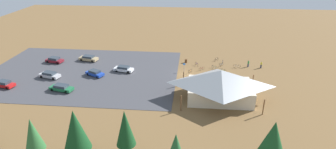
{
  "coord_description": "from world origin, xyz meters",
  "views": [
    {
      "loc": [
        -1.53,
        58.93,
        26.27
      ],
      "look_at": [
        3.68,
        3.32,
        1.2
      ],
      "focal_mm": 30.07,
      "sensor_mm": 36.0,
      "label": 1
    }
  ],
  "objects_px": {
    "bicycle_black_front_row": "(216,59)",
    "visitor_at_bikes": "(262,86)",
    "bicycle_green_lone_east": "(223,71)",
    "car_green_near_entry": "(61,88)",
    "car_red_inner_stall": "(4,84)",
    "car_tan_mid_lot": "(89,58)",
    "pine_east": "(125,128)",
    "bicycle_purple_yard_front": "(197,64)",
    "visitor_by_pavilion": "(261,65)",
    "pine_midwest": "(273,140)",
    "bike_pavilion": "(220,83)",
    "car_maroon_far_end": "(55,60)",
    "bicycle_blue_near_porch": "(223,62)",
    "pine_far_west": "(33,134)",
    "pine_center": "(75,130)",
    "bicycle_teal_edge_south": "(214,67)",
    "car_blue_front_row": "(95,73)",
    "bicycle_red_trailside": "(202,69)",
    "trash_bin": "(186,61)",
    "bicycle_white_edge_north": "(237,66)",
    "bicycle_orange_lone_west": "(190,71)",
    "car_white_end_stall": "(124,69)",
    "visitor_crossing_yard": "(248,63)",
    "lot_sign": "(184,66)"
  },
  "relations": [
    {
      "from": "pine_far_west",
      "to": "car_red_inner_stall",
      "type": "xyz_separation_m",
      "value": [
        18.49,
        -20.72,
        -3.69
      ]
    },
    {
      "from": "bicycle_white_edge_north",
      "to": "car_blue_front_row",
      "type": "height_order",
      "value": "car_blue_front_row"
    },
    {
      "from": "pine_center",
      "to": "visitor_at_bikes",
      "type": "relative_size",
      "value": 4.31
    },
    {
      "from": "car_blue_front_row",
      "to": "visitor_by_pavilion",
      "type": "xyz_separation_m",
      "value": [
        -38.24,
        -8.16,
        0.2
      ]
    },
    {
      "from": "bicycle_black_front_row",
      "to": "visitor_at_bikes",
      "type": "height_order",
      "value": "visitor_at_bikes"
    },
    {
      "from": "bicycle_orange_lone_west",
      "to": "car_maroon_far_end",
      "type": "xyz_separation_m",
      "value": [
        34.1,
        -3.16,
        0.35
      ]
    },
    {
      "from": "visitor_by_pavilion",
      "to": "car_blue_front_row",
      "type": "bearing_deg",
      "value": 12.04
    },
    {
      "from": "car_green_near_entry",
      "to": "car_maroon_far_end",
      "type": "bearing_deg",
      "value": -60.01
    },
    {
      "from": "car_tan_mid_lot",
      "to": "visitor_crossing_yard",
      "type": "distance_m",
      "value": 39.95
    },
    {
      "from": "pine_far_west",
      "to": "pine_center",
      "type": "bearing_deg",
      "value": -169.05
    },
    {
      "from": "bicycle_teal_edge_south",
      "to": "car_maroon_far_end",
      "type": "relative_size",
      "value": 0.3
    },
    {
      "from": "car_tan_mid_lot",
      "to": "bicycle_blue_near_porch",
      "type": "bearing_deg",
      "value": -177.52
    },
    {
      "from": "bicycle_purple_yard_front",
      "to": "visitor_by_pavilion",
      "type": "height_order",
      "value": "visitor_by_pavilion"
    },
    {
      "from": "bicycle_teal_edge_south",
      "to": "car_maroon_far_end",
      "type": "xyz_separation_m",
      "value": [
        39.81,
        -0.23,
        0.36
      ]
    },
    {
      "from": "car_maroon_far_end",
      "to": "visitor_crossing_yard",
      "type": "relative_size",
      "value": 2.6
    },
    {
      "from": "pine_east",
      "to": "pine_midwest",
      "type": "height_order",
      "value": "pine_east"
    },
    {
      "from": "car_green_near_entry",
      "to": "car_red_inner_stall",
      "type": "height_order",
      "value": "car_red_inner_stall"
    },
    {
      "from": "trash_bin",
      "to": "pine_midwest",
      "type": "height_order",
      "value": "pine_midwest"
    },
    {
      "from": "car_white_end_stall",
      "to": "car_tan_mid_lot",
      "type": "height_order",
      "value": "car_tan_mid_lot"
    },
    {
      "from": "visitor_at_bikes",
      "to": "car_maroon_far_end",
      "type": "bearing_deg",
      "value": -12.51
    },
    {
      "from": "car_blue_front_row",
      "to": "pine_center",
      "type": "bearing_deg",
      "value": 104.56
    },
    {
      "from": "bicycle_green_lone_east",
      "to": "bicycle_red_trailside",
      "type": "xyz_separation_m",
      "value": [
        4.89,
        -0.68,
        0.0
      ]
    },
    {
      "from": "lot_sign",
      "to": "car_tan_mid_lot",
      "type": "distance_m",
      "value": 25.04
    },
    {
      "from": "pine_center",
      "to": "bicycle_blue_near_porch",
      "type": "xyz_separation_m",
      "value": [
        -22.33,
        -37.3,
        -4.36
      ]
    },
    {
      "from": "trash_bin",
      "to": "bicycle_purple_yard_front",
      "type": "bearing_deg",
      "value": 148.67
    },
    {
      "from": "bicycle_red_trailside",
      "to": "bicycle_blue_near_porch",
      "type": "xyz_separation_m",
      "value": [
        -5.31,
        -4.81,
        0.02
      ]
    },
    {
      "from": "trash_bin",
      "to": "bicycle_black_front_row",
      "type": "bearing_deg",
      "value": -165.16
    },
    {
      "from": "trash_bin",
      "to": "bicycle_green_lone_east",
      "type": "bearing_deg",
      "value": 149.62
    },
    {
      "from": "pine_far_west",
      "to": "car_tan_mid_lot",
      "type": "bearing_deg",
      "value": -80.21
    },
    {
      "from": "bicycle_white_edge_north",
      "to": "bicycle_purple_yard_front",
      "type": "height_order",
      "value": "bicycle_white_edge_north"
    },
    {
      "from": "bicycle_purple_yard_front",
      "to": "pine_far_west",
      "type": "bearing_deg",
      "value": 59.81
    },
    {
      "from": "trash_bin",
      "to": "bicycle_green_lone_east",
      "type": "relative_size",
      "value": 0.58
    },
    {
      "from": "car_tan_mid_lot",
      "to": "pine_east",
      "type": "bearing_deg",
      "value": 117.37
    },
    {
      "from": "bicycle_teal_edge_south",
      "to": "car_tan_mid_lot",
      "type": "xyz_separation_m",
      "value": [
        31.72,
        -2.19,
        0.36
      ]
    },
    {
      "from": "car_red_inner_stall",
      "to": "bicycle_red_trailside",
      "type": "bearing_deg",
      "value": -162.6
    },
    {
      "from": "pine_far_west",
      "to": "visitor_by_pavilion",
      "type": "distance_m",
      "value": 51.51
    },
    {
      "from": "lot_sign",
      "to": "bicycle_blue_near_porch",
      "type": "bearing_deg",
      "value": -146.69
    },
    {
      "from": "visitor_by_pavilion",
      "to": "car_maroon_far_end",
      "type": "bearing_deg",
      "value": 1.39
    },
    {
      "from": "pine_center",
      "to": "bicycle_teal_edge_south",
      "type": "height_order",
      "value": "pine_center"
    },
    {
      "from": "bicycle_white_edge_north",
      "to": "bicycle_green_lone_east",
      "type": "xyz_separation_m",
      "value": [
        3.57,
        2.88,
        -0.03
      ]
    },
    {
      "from": "bicycle_white_edge_north",
      "to": "visitor_at_bikes",
      "type": "xyz_separation_m",
      "value": [
        -3.51,
        11.64,
        0.54
      ]
    },
    {
      "from": "bicycle_green_lone_east",
      "to": "bicycle_black_front_row",
      "type": "bearing_deg",
      "value": -82.08
    },
    {
      "from": "lot_sign",
      "to": "bicycle_red_trailside",
      "type": "relative_size",
      "value": 1.71
    },
    {
      "from": "pine_midwest",
      "to": "bike_pavilion",
      "type": "bearing_deg",
      "value": -74.89
    },
    {
      "from": "car_white_end_stall",
      "to": "car_blue_front_row",
      "type": "relative_size",
      "value": 1.04
    },
    {
      "from": "bicycle_teal_edge_south",
      "to": "car_white_end_stall",
      "type": "bearing_deg",
      "value": 10.04
    },
    {
      "from": "bicycle_white_edge_north",
      "to": "car_tan_mid_lot",
      "type": "xyz_separation_m",
      "value": [
        37.14,
        -1.14,
        0.33
      ]
    },
    {
      "from": "visitor_by_pavilion",
      "to": "bicycle_blue_near_porch",
      "type": "bearing_deg",
      "value": -13.85
    },
    {
      "from": "bicycle_red_trailside",
      "to": "car_red_inner_stall",
      "type": "xyz_separation_m",
      "value": [
        40.81,
        12.79,
        0.36
      ]
    },
    {
      "from": "pine_east",
      "to": "visitor_crossing_yard",
      "type": "bearing_deg",
      "value": -122.44
    }
  ]
}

